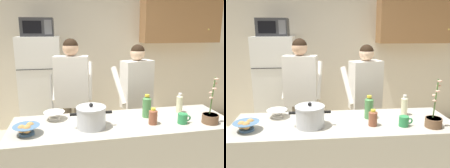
% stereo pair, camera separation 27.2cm
% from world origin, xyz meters
% --- Properties ---
extents(back_wall_unit, '(6.00, 0.48, 2.60)m').
position_xyz_m(back_wall_unit, '(0.28, 2.26, 1.41)').
color(back_wall_unit, beige).
rests_on(back_wall_unit, ground).
extents(kitchen_island, '(2.12, 0.68, 0.92)m').
position_xyz_m(kitchen_island, '(0.00, 0.00, 0.46)').
color(kitchen_island, '#BCB7A8').
rests_on(kitchen_island, ground).
extents(refrigerator, '(0.64, 0.68, 1.69)m').
position_xyz_m(refrigerator, '(-0.92, 1.85, 0.84)').
color(refrigerator, white).
rests_on(refrigerator, ground).
extents(microwave, '(0.48, 0.37, 0.28)m').
position_xyz_m(microwave, '(-0.92, 1.83, 1.83)').
color(microwave, '#2D2D30').
rests_on(microwave, refrigerator).
extents(person_near_pot, '(0.56, 0.48, 1.69)m').
position_xyz_m(person_near_pot, '(-0.45, 0.92, 1.06)').
color(person_near_pot, '#726656').
rests_on(person_near_pot, ground).
extents(person_by_sink, '(0.57, 0.52, 1.61)m').
position_xyz_m(person_by_sink, '(0.39, 0.83, 1.00)').
color(person_by_sink, '#726656').
rests_on(person_by_sink, ground).
extents(cooking_pot, '(0.38, 0.27, 0.23)m').
position_xyz_m(cooking_pot, '(-0.32, -0.07, 1.02)').
color(cooking_pot, silver).
rests_on(cooking_pot, kitchen_island).
extents(coffee_mug, '(0.13, 0.09, 0.10)m').
position_xyz_m(coffee_mug, '(0.54, -0.15, 0.97)').
color(coffee_mug, '#2D8C4C').
rests_on(coffee_mug, kitchen_island).
extents(bread_bowl, '(0.22, 0.22, 0.10)m').
position_xyz_m(bread_bowl, '(-0.87, -0.12, 0.97)').
color(bread_bowl, '#4C7299').
rests_on(bread_bowl, kitchen_island).
extents(empty_bowl, '(0.21, 0.21, 0.08)m').
position_xyz_m(empty_bowl, '(-0.65, 0.19, 0.97)').
color(empty_bowl, white).
rests_on(empty_bowl, kitchen_island).
extents(bottle_near_edge, '(0.08, 0.08, 0.16)m').
position_xyz_m(bottle_near_edge, '(0.26, -0.11, 1.00)').
color(bottle_near_edge, brown).
rests_on(bottle_near_edge, kitchen_island).
extents(bottle_mid_counter, '(0.07, 0.07, 0.22)m').
position_xyz_m(bottle_mid_counter, '(0.65, 0.13, 1.02)').
color(bottle_mid_counter, beige).
rests_on(bottle_mid_counter, kitchen_island).
extents(bottle_far_corner, '(0.09, 0.09, 0.23)m').
position_xyz_m(bottle_far_corner, '(0.26, 0.08, 1.03)').
color(bottle_far_corner, '#4C8C4C').
rests_on(bottle_far_corner, kitchen_island).
extents(potted_orchid, '(0.15, 0.15, 0.45)m').
position_xyz_m(potted_orchid, '(0.80, -0.19, 0.99)').
color(potted_orchid, brown).
rests_on(potted_orchid, kitchen_island).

